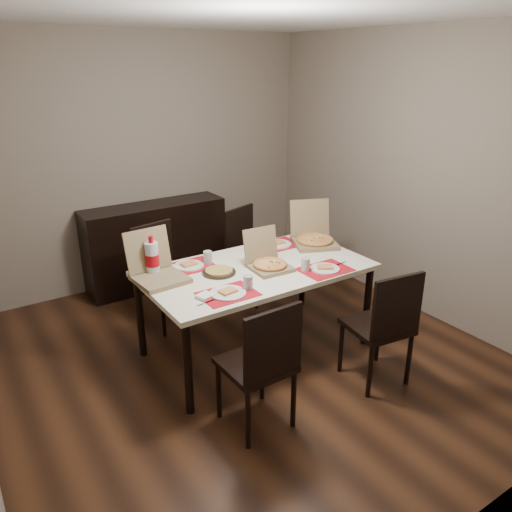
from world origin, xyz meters
The scene contains 19 objects.
ground centered at (0.00, 0.00, -0.01)m, with size 3.80×4.00×0.02m, color #3C2212.
room_walls centered at (0.00, 0.43, 1.73)m, with size 3.84×4.02×2.62m.
sideboard centered at (0.00, 1.78, 0.45)m, with size 1.50×0.40×0.90m, color black.
dining_table centered at (0.16, 0.06, 0.68)m, with size 1.80×1.00×0.75m.
chair_near_left centered at (-0.35, -0.78, 0.51)m, with size 0.43×0.43×0.93m.
chair_near_right centered at (0.67, -0.86, 0.51)m, with size 0.47×0.47×0.93m.
chair_far_left centered at (-0.28, 0.97, 0.51)m, with size 0.50×0.50×0.93m.
chair_far_right centered at (0.66, 0.98, 0.51)m, with size 0.53×0.53×0.93m.
setting_near_left centered at (-0.26, -0.24, 0.77)m, with size 0.47×0.30×0.11m.
setting_near_right centered at (0.55, -0.26, 0.77)m, with size 0.46×0.30×0.11m.
setting_far_left centered at (-0.26, 0.37, 0.77)m, with size 0.47×0.30×0.11m.
setting_far_right centered at (0.57, 0.37, 0.77)m, with size 0.45×0.30×0.11m.
napkin_loose centered at (0.24, -0.02, 0.76)m, with size 0.12×0.11×0.02m, color white.
pizza_box_center centered at (0.23, 0.00, 0.80)m, with size 0.32×0.35×0.30m.
pizza_box_right centered at (0.90, 0.24, 0.81)m, with size 0.50×0.52×0.37m.
pizza_box_left centered at (-0.59, 0.28, 0.81)m, with size 0.39×0.42×0.36m.
faina_plate centered at (-0.15, 0.12, 0.76)m, with size 0.26×0.26×0.03m.
dip_bowl centered at (0.32, 0.22, 0.76)m, with size 0.12×0.12×0.03m, color white.
soda_bottle centered at (-0.59, 0.37, 0.88)m, with size 0.11×0.11×0.32m.
Camera 1 is at (-1.87, -3.02, 2.29)m, focal length 35.00 mm.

